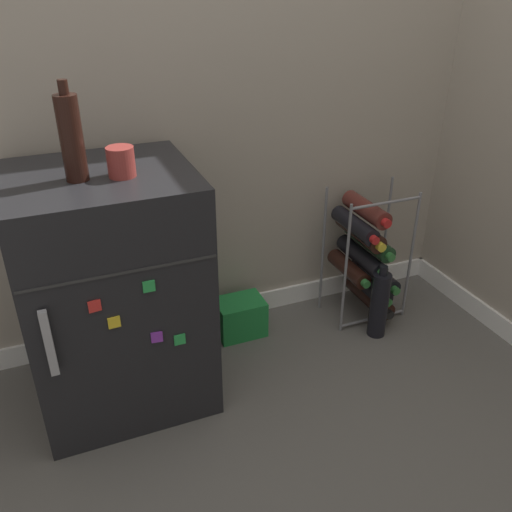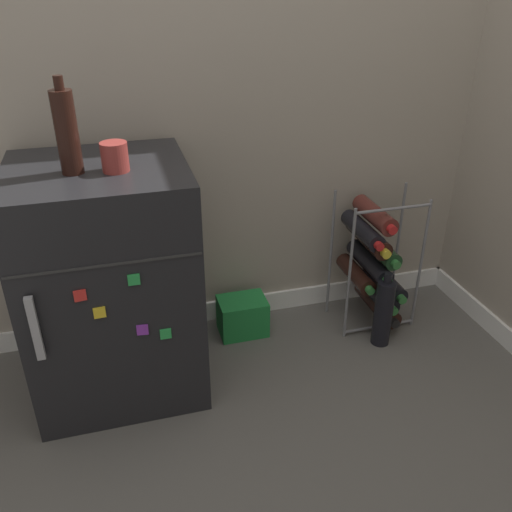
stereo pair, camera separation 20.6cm
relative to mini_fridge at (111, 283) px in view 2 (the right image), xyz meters
The scene contains 8 objects.
ground_plane 0.73m from the mini_fridge, 22.14° to the right, with size 14.00×14.00×0.00m, color #56544F.
wall_back 1.04m from the mini_fridge, 30.68° to the left, with size 6.99×0.07×2.50m.
mini_fridge is the anchor object (origin of this frame).
wine_rack 1.09m from the mini_fridge, ahead, with size 0.33×0.32×0.59m.
soda_box 0.64m from the mini_fridge, 17.61° to the left, with size 0.20×0.15×0.16m.
fridge_top_cup 0.48m from the mini_fridge, 40.43° to the right, with size 0.08×0.08×0.09m.
fridge_top_bottle 0.55m from the mini_fridge, 148.45° to the right, with size 0.07×0.07×0.29m.
loose_bottle_floor 1.09m from the mini_fridge, ahead, with size 0.08×0.08×0.33m.
Camera 2 is at (-0.50, -1.47, 1.40)m, focal length 38.00 mm.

